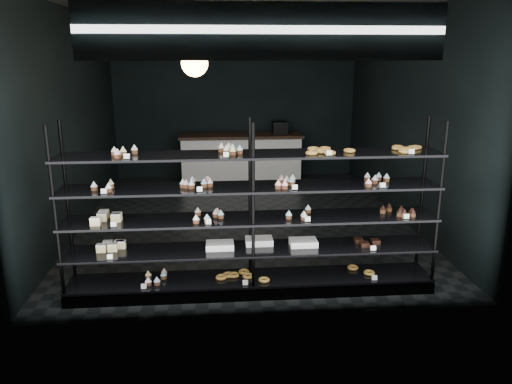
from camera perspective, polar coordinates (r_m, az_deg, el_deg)
room at (r=7.59m, az=-1.38°, el=8.28°), size 5.01×6.01×3.20m
display_shelf at (r=5.43m, az=-0.76°, el=-5.28°), size 4.00×0.50×1.91m
signage at (r=4.61m, az=0.86°, el=17.89°), size 3.30×0.05×0.50m
pendant_lamp at (r=6.11m, az=-7.04°, el=14.41°), size 0.31×0.31×0.89m
service_counter at (r=10.24m, az=-1.65°, el=3.96°), size 2.49×0.65×1.23m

